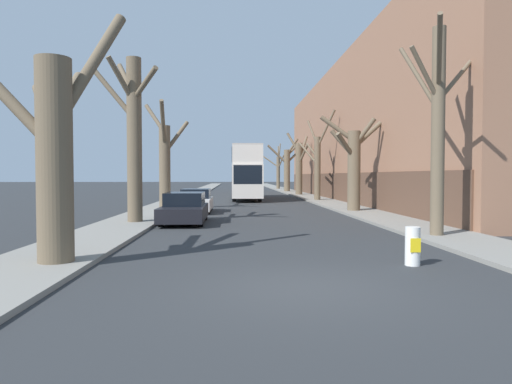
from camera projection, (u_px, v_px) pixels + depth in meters
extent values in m
plane|color=#2B2D30|center=(305.00, 288.00, 8.48)|extent=(300.00, 300.00, 0.00)
cube|color=gray|center=(198.00, 192.00, 58.10)|extent=(2.57, 120.00, 0.12)
cube|color=gray|center=(290.00, 192.00, 58.67)|extent=(2.57, 120.00, 0.12)
cube|color=#93664C|center=(387.00, 134.00, 40.03)|extent=(10.00, 48.71, 11.54)
cube|color=brown|center=(331.00, 186.00, 39.96)|extent=(0.12, 47.74, 2.31)
cylinder|color=brown|center=(55.00, 163.00, 10.38)|extent=(0.80, 0.80, 4.76)
cylinder|color=brown|center=(68.00, 98.00, 11.61)|extent=(0.59, 2.77, 1.84)
cylinder|color=brown|center=(90.00, 69.00, 11.01)|extent=(1.56, 1.72, 3.08)
cylinder|color=brown|center=(25.00, 117.00, 10.45)|extent=(1.67, 0.60, 1.65)
cylinder|color=brown|center=(45.00, 111.00, 11.46)|extent=(1.64, 2.59, 1.82)
cylinder|color=brown|center=(134.00, 141.00, 19.55)|extent=(0.63, 0.63, 7.13)
cylinder|color=brown|center=(145.00, 84.00, 18.88)|extent=(1.39, 1.48, 1.25)
cylinder|color=brown|center=(121.00, 80.00, 18.95)|extent=(1.09, 1.26, 1.84)
cylinder|color=brown|center=(126.00, 80.00, 20.21)|extent=(1.25, 1.80, 1.80)
cylinder|color=brown|center=(113.00, 93.00, 19.64)|extent=(2.06, 0.67, 2.35)
cylinder|color=brown|center=(165.00, 168.00, 28.27)|extent=(0.69, 0.69, 5.20)
cylinder|color=brown|center=(176.00, 137.00, 28.75)|extent=(1.59, 1.33, 2.18)
cylinder|color=brown|center=(163.00, 124.00, 27.09)|extent=(0.42, 2.41, 2.66)
cylinder|color=brown|center=(155.00, 119.00, 28.71)|extent=(1.61, 1.46, 2.02)
cylinder|color=brown|center=(438.00, 133.00, 15.09)|extent=(0.43, 0.43, 6.99)
cylinder|color=brown|center=(419.00, 78.00, 15.70)|extent=(0.95, 1.60, 2.46)
cylinder|color=brown|center=(439.00, 53.00, 13.85)|extent=(1.19, 2.40, 1.74)
cylinder|color=brown|center=(455.00, 80.00, 15.71)|extent=(1.91, 1.48, 1.73)
cylinder|color=brown|center=(425.00, 74.00, 14.76)|extent=(1.29, 0.66, 1.73)
cylinder|color=brown|center=(437.00, 65.00, 15.65)|extent=(0.60, 1.43, 1.36)
cylinder|color=brown|center=(354.00, 172.00, 26.00)|extent=(0.73, 0.73, 4.64)
cylinder|color=brown|center=(346.00, 146.00, 25.50)|extent=(1.43, 1.15, 1.51)
cylinder|color=brown|center=(343.00, 144.00, 26.04)|extent=(1.48, 0.55, 1.67)
cylinder|color=brown|center=(367.00, 135.00, 26.12)|extent=(1.83, 0.60, 1.62)
cylinder|color=brown|center=(338.00, 129.00, 26.06)|extent=(2.03, 0.66, 1.59)
cylinder|color=brown|center=(364.00, 132.00, 25.64)|extent=(1.28, 0.93, 1.65)
cylinder|color=brown|center=(317.00, 169.00, 37.49)|extent=(0.52, 0.52, 5.29)
cylinder|color=brown|center=(312.00, 150.00, 38.01)|extent=(0.88, 1.38, 1.34)
cylinder|color=brown|center=(326.00, 129.00, 36.74)|extent=(1.35, 1.56, 2.97)
cylinder|color=brown|center=(313.00, 133.00, 38.03)|extent=(0.80, 1.54, 2.29)
cylinder|color=brown|center=(309.00, 154.00, 38.59)|extent=(1.31, 2.52, 2.02)
cylinder|color=brown|center=(299.00, 169.00, 48.27)|extent=(0.72, 0.72, 5.54)
cylinder|color=brown|center=(293.00, 143.00, 48.51)|extent=(1.46, 1.06, 2.27)
cylinder|color=brown|center=(303.00, 155.00, 49.26)|extent=(1.50, 2.30, 2.18)
cylinder|color=brown|center=(301.00, 155.00, 49.01)|extent=(0.84, 1.81, 1.60)
cylinder|color=brown|center=(303.00, 149.00, 48.76)|extent=(1.33, 1.43, 2.78)
cylinder|color=brown|center=(303.00, 154.00, 47.58)|extent=(1.02, 1.61, 2.09)
cylinder|color=brown|center=(287.00, 171.00, 58.46)|extent=(0.79, 0.79, 5.44)
cylinder|color=brown|center=(292.00, 147.00, 58.00)|extent=(1.60, 1.11, 2.15)
cylinder|color=brown|center=(295.00, 148.00, 58.83)|extent=(2.47, 1.19, 2.34)
cylinder|color=brown|center=(296.00, 154.00, 58.77)|extent=(2.66, 0.99, 2.42)
cylinder|color=brown|center=(277.00, 155.00, 58.25)|extent=(2.68, 0.43, 2.55)
cylinder|color=brown|center=(278.00, 173.00, 69.94)|extent=(0.54, 0.54, 5.04)
cylinder|color=brown|center=(281.00, 162.00, 69.25)|extent=(0.95, 1.53, 2.13)
cylinder|color=brown|center=(269.00, 160.00, 70.45)|extent=(3.02, 1.53, 2.27)
cylinder|color=brown|center=(278.00, 153.00, 70.54)|extent=(0.35, 1.59, 2.15)
cylinder|color=brown|center=(279.00, 154.00, 70.58)|extent=(0.70, 1.70, 3.23)
cube|color=silver|center=(246.00, 181.00, 40.42)|extent=(2.41, 11.82, 2.64)
cube|color=silver|center=(246.00, 157.00, 40.35)|extent=(2.37, 11.58, 1.47)
cube|color=#B8B1A9|center=(246.00, 148.00, 40.32)|extent=(2.37, 11.58, 0.12)
cube|color=black|center=(246.00, 175.00, 40.40)|extent=(2.44, 10.40, 1.37)
cube|color=black|center=(246.00, 157.00, 40.35)|extent=(2.44, 10.40, 1.12)
cube|color=black|center=(248.00, 175.00, 34.53)|extent=(2.17, 0.06, 1.44)
cylinder|color=black|center=(234.00, 195.00, 36.88)|extent=(0.30, 1.00, 1.00)
cylinder|color=black|center=(260.00, 195.00, 36.98)|extent=(0.30, 1.00, 1.00)
cylinder|color=black|center=(234.00, 192.00, 43.72)|extent=(0.30, 1.00, 1.00)
cylinder|color=black|center=(256.00, 192.00, 43.82)|extent=(0.30, 1.00, 1.00)
cube|color=black|center=(184.00, 212.00, 20.05)|extent=(1.86, 4.50, 0.59)
cube|color=black|center=(185.00, 199.00, 20.30)|extent=(1.64, 2.34, 0.58)
cylinder|color=black|center=(161.00, 219.00, 18.67)|extent=(0.20, 0.66, 0.66)
cylinder|color=black|center=(201.00, 219.00, 18.75)|extent=(0.20, 0.66, 0.66)
cylinder|color=black|center=(170.00, 213.00, 21.37)|extent=(0.20, 0.66, 0.66)
cylinder|color=black|center=(205.00, 213.00, 21.45)|extent=(0.20, 0.66, 0.66)
cube|color=silver|center=(196.00, 204.00, 26.07)|extent=(1.79, 4.28, 0.63)
cube|color=black|center=(196.00, 193.00, 26.31)|extent=(1.57, 2.23, 0.53)
cylinder|color=black|center=(179.00, 208.00, 24.76)|extent=(0.20, 0.63, 0.63)
cylinder|color=black|center=(208.00, 208.00, 24.84)|extent=(0.20, 0.63, 0.63)
cylinder|color=black|center=(184.00, 205.00, 27.33)|extent=(0.20, 0.63, 0.63)
cylinder|color=black|center=(211.00, 205.00, 27.40)|extent=(0.20, 0.63, 0.63)
cylinder|color=white|center=(413.00, 246.00, 10.62)|extent=(0.35, 0.35, 0.90)
cube|color=yellow|center=(416.00, 245.00, 10.44)|extent=(0.24, 0.01, 0.32)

